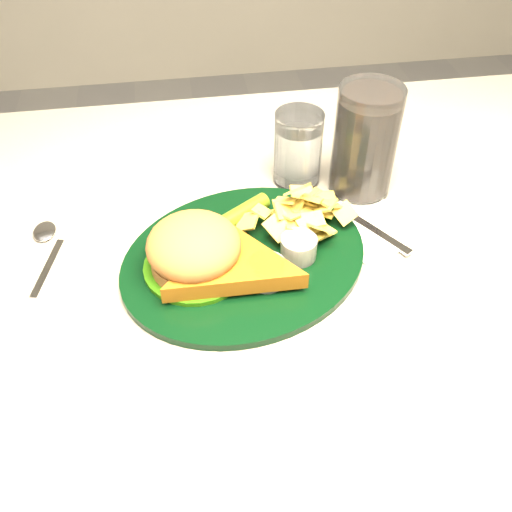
{
  "coord_description": "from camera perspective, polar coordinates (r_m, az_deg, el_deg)",
  "views": [
    {
      "loc": [
        -0.08,
        -0.49,
        1.23
      ],
      "look_at": [
        -0.01,
        -0.05,
        0.8
      ],
      "focal_mm": 40.0,
      "sensor_mm": 36.0,
      "label": 1
    }
  ],
  "objects": [
    {
      "name": "ground",
      "position": [
        1.32,
        0.14,
        -24.16
      ],
      "size": [
        4.0,
        4.0,
        0.0
      ],
      "primitive_type": "plane",
      "color": "gray",
      "rests_on": "ground"
    },
    {
      "name": "cola_glass",
      "position": [
        0.76,
        10.84,
        11.08
      ],
      "size": [
        0.09,
        0.09,
        0.15
      ],
      "primitive_type": "cylinder",
      "rotation": [
        0.0,
        0.0,
        -0.07
      ],
      "color": "black",
      "rests_on": "table"
    },
    {
      "name": "fork_napkin",
      "position": [
        0.74,
        11.18,
        3.2
      ],
      "size": [
        0.19,
        0.2,
        0.01
      ],
      "primitive_type": null,
      "rotation": [
        0.0,
        0.0,
        0.57
      ],
      "color": "silver",
      "rests_on": "table"
    },
    {
      "name": "water_glass",
      "position": [
        0.78,
        4.22,
        10.69
      ],
      "size": [
        0.07,
        0.07,
        0.1
      ],
      "primitive_type": "cylinder",
      "rotation": [
        0.0,
        0.0,
        0.17
      ],
      "color": "silver",
      "rests_on": "table"
    },
    {
      "name": "table",
      "position": [
        0.99,
        0.18,
        -15.95
      ],
      "size": [
        1.2,
        0.8,
        0.75
      ],
      "primitive_type": null,
      "color": "gray",
      "rests_on": "ground"
    },
    {
      "name": "dinner_plate",
      "position": [
        0.66,
        -1.19,
        1.6
      ],
      "size": [
        0.38,
        0.35,
        0.07
      ],
      "primitive_type": null,
      "rotation": [
        0.0,
        0.0,
        0.42
      ],
      "color": "black",
      "rests_on": "table"
    },
    {
      "name": "spoon",
      "position": [
        0.71,
        -20.14,
        -0.99
      ],
      "size": [
        0.07,
        0.14,
        0.01
      ],
      "primitive_type": null,
      "rotation": [
        0.0,
        0.0,
        -0.23
      ],
      "color": "silver",
      "rests_on": "table"
    }
  ]
}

